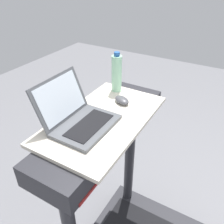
% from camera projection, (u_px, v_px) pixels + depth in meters
% --- Properties ---
extents(desk_board, '(0.71, 0.40, 0.02)m').
position_uv_depth(desk_board, '(103.00, 119.00, 1.19)').
color(desk_board, beige).
rests_on(desk_board, treadmill_base).
extents(laptop, '(0.31, 0.29, 0.22)m').
position_uv_depth(laptop, '(78.00, 117.00, 1.11)').
color(laptop, '#515459').
rests_on(laptop, desk_board).
extents(computer_mouse, '(0.10, 0.12, 0.03)m').
position_uv_depth(computer_mouse, '(122.00, 100.00, 1.30)').
color(computer_mouse, '#4C4C51').
rests_on(computer_mouse, desk_board).
extents(water_bottle, '(0.06, 0.06, 0.24)m').
position_uv_depth(water_bottle, '(117.00, 73.00, 1.37)').
color(water_bottle, '#9EDBB2').
rests_on(water_bottle, desk_board).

